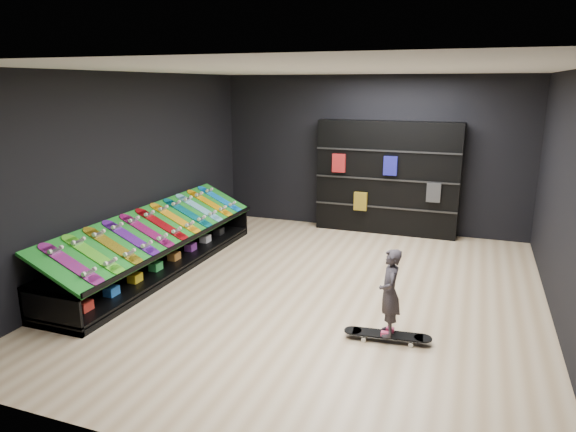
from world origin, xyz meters
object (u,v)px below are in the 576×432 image
(floor_skateboard, at_px, (387,337))
(display_rack, at_px, (160,254))
(child, at_px, (389,309))
(back_shelving, at_px, (387,178))

(floor_skateboard, bearing_deg, display_rack, 157.01)
(display_rack, distance_m, floor_skateboard, 3.89)
(display_rack, relative_size, child, 7.50)
(display_rack, xyz_separation_m, back_shelving, (2.92, 3.32, 0.83))
(back_shelving, bearing_deg, display_rack, -131.31)
(display_rack, distance_m, child, 3.88)
(child, bearing_deg, display_rack, -120.01)
(child, bearing_deg, floor_skateboard, 0.00)
(display_rack, relative_size, back_shelving, 1.67)
(back_shelving, xyz_separation_m, child, (0.81, -4.41, -0.69))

